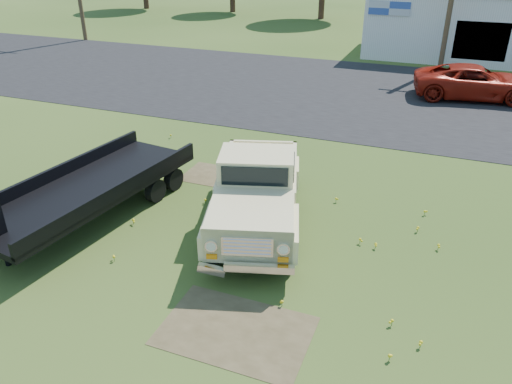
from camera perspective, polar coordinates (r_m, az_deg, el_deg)
ground at (r=13.13m, az=-3.12°, el=-5.61°), size 140.00×140.00×0.00m
asphalt_lot at (r=26.41m, az=10.62°, el=11.11°), size 90.00×14.00×0.02m
dirt_patch_a at (r=10.46m, az=-2.34°, el=-15.57°), size 3.00×2.00×0.01m
dirt_patch_b at (r=16.65m, az=-4.45°, el=1.85°), size 2.20×1.60×0.01m
commercial_building at (r=37.35m, az=24.41°, el=17.21°), size 14.20×8.20×4.15m
vintage_pickup_truck at (r=13.31m, az=0.09°, el=0.24°), size 3.93×6.33×2.15m
flatbed_trailer at (r=14.58m, az=-18.70°, el=0.89°), size 3.35×7.57×2.00m
red_pickup at (r=26.96m, az=23.73°, el=11.39°), size 6.06×3.55×1.59m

